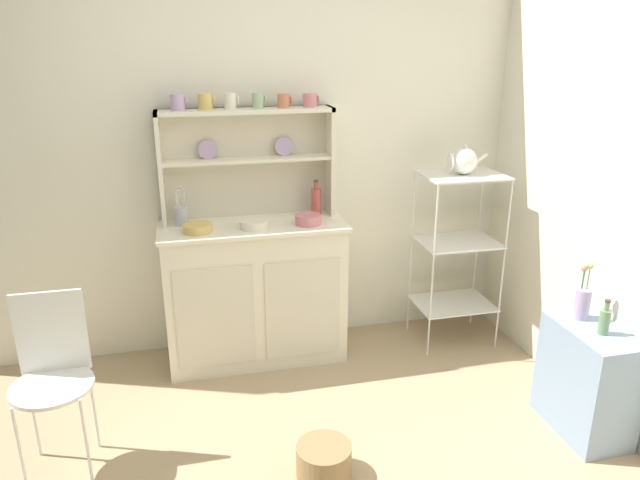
{
  "coord_description": "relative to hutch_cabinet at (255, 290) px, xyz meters",
  "views": [
    {
      "loc": [
        -0.46,
        -1.95,
        1.92
      ],
      "look_at": [
        0.27,
        1.12,
        0.83
      ],
      "focal_mm": 33.16,
      "sensor_mm": 36.0,
      "label": 1
    }
  ],
  "objects": [
    {
      "name": "cup_lilac_0",
      "position": [
        -0.37,
        0.12,
        1.13
      ],
      "size": [
        0.09,
        0.08,
        0.09
      ],
      "color": "#B79ECC",
      "rests_on": "hutch_shelf_unit"
    },
    {
      "name": "wall_back",
      "position": [
        0.08,
        0.26,
        0.8
      ],
      "size": [
        3.84,
        0.05,
        2.5
      ],
      "primitive_type": "cube",
      "color": "silver",
      "rests_on": "ground"
    },
    {
      "name": "porcelain_teapot",
      "position": [
        1.29,
        -0.07,
        0.76
      ],
      "size": [
        0.25,
        0.16,
        0.18
      ],
      "color": "white",
      "rests_on": "bakers_rack"
    },
    {
      "name": "oil_bottle",
      "position": [
        1.52,
        -1.17,
        0.19
      ],
      "size": [
        0.05,
        0.05,
        0.18
      ],
      "color": "#6B8C60",
      "rests_on": "side_shelf_blue"
    },
    {
      "name": "cup_rose_5",
      "position": [
        0.38,
        0.12,
        1.12
      ],
      "size": [
        0.1,
        0.08,
        0.08
      ],
      "color": "#D17A84",
      "rests_on": "hutch_shelf_unit"
    },
    {
      "name": "cup_cream_2",
      "position": [
        -0.08,
        0.12,
        1.13
      ],
      "size": [
        0.08,
        0.07,
        0.09
      ],
      "color": "silver",
      "rests_on": "hutch_shelf_unit"
    },
    {
      "name": "hutch_shelf_unit",
      "position": [
        -0.0,
        0.16,
        0.81
      ],
      "size": [
        1.02,
        0.18,
        0.65
      ],
      "color": "beige",
      "rests_on": "hutch_cabinet"
    },
    {
      "name": "wire_chair",
      "position": [
        -1.02,
        -0.78,
        0.07
      ],
      "size": [
        0.36,
        0.36,
        0.85
      ],
      "rotation": [
        0.0,
        0.0,
        -0.23
      ],
      "color": "white",
      "rests_on": "ground"
    },
    {
      "name": "flower_vase",
      "position": [
        1.52,
        -1.0,
        0.23
      ],
      "size": [
        0.08,
        0.08,
        0.3
      ],
      "color": "#B79ECC",
      "rests_on": "side_shelf_blue"
    },
    {
      "name": "hutch_cabinet",
      "position": [
        0.0,
        0.0,
        0.0
      ],
      "size": [
        1.09,
        0.45,
        0.88
      ],
      "color": "silver",
      "rests_on": "ground"
    },
    {
      "name": "utensil_jar",
      "position": [
        -0.4,
        0.08,
        0.49
      ],
      "size": [
        0.08,
        0.08,
        0.23
      ],
      "color": "#B2B7C6",
      "rests_on": "hutch_cabinet"
    },
    {
      "name": "floor_basket",
      "position": [
        0.15,
        -1.15,
        -0.37
      ],
      "size": [
        0.26,
        0.26,
        0.16
      ],
      "primitive_type": "cylinder",
      "color": "#93754C",
      "rests_on": "ground"
    },
    {
      "name": "bowl_floral_medium",
      "position": [
        0.0,
        -0.07,
        0.45
      ],
      "size": [
        0.17,
        0.17,
        0.05
      ],
      "primitive_type": "cylinder",
      "color": "silver",
      "rests_on": "hutch_cabinet"
    },
    {
      "name": "bowl_mixing_large",
      "position": [
        -0.32,
        -0.07,
        0.45
      ],
      "size": [
        0.17,
        0.17,
        0.05
      ],
      "primitive_type": "cylinder",
      "color": "#DBB760",
      "rests_on": "hutch_cabinet"
    },
    {
      "name": "cup_terracotta_4",
      "position": [
        0.22,
        0.12,
        1.12
      ],
      "size": [
        0.08,
        0.07,
        0.08
      ],
      "color": "#C67556",
      "rests_on": "hutch_shelf_unit"
    },
    {
      "name": "cup_sage_3",
      "position": [
        0.07,
        0.12,
        1.12
      ],
      "size": [
        0.08,
        0.07,
        0.09
      ],
      "color": "#9EB78E",
      "rests_on": "hutch_shelf_unit"
    },
    {
      "name": "bowl_cream_small",
      "position": [
        0.32,
        -0.07,
        0.45
      ],
      "size": [
        0.15,
        0.15,
        0.06
      ],
      "primitive_type": "cylinder",
      "color": "#D17A84",
      "rests_on": "hutch_cabinet"
    },
    {
      "name": "jam_bottle",
      "position": [
        0.4,
        0.09,
        0.52
      ],
      "size": [
        0.06,
        0.06,
        0.22
      ],
      "color": "#B74C47",
      "rests_on": "hutch_cabinet"
    },
    {
      "name": "bakers_rack",
      "position": [
        1.29,
        -0.07,
        0.25
      ],
      "size": [
        0.49,
        0.37,
        1.12
      ],
      "color": "silver",
      "rests_on": "ground"
    },
    {
      "name": "cup_gold_1",
      "position": [
        -0.22,
        0.12,
        1.13
      ],
      "size": [
        0.09,
        0.08,
        0.09
      ],
      "color": "#DBB760",
      "rests_on": "hutch_shelf_unit"
    },
    {
      "name": "side_shelf_blue",
      "position": [
        1.52,
        -1.12,
        -0.16
      ],
      "size": [
        0.28,
        0.48,
        0.57
      ],
      "primitive_type": "cube",
      "color": "#849EBC",
      "rests_on": "ground"
    }
  ]
}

